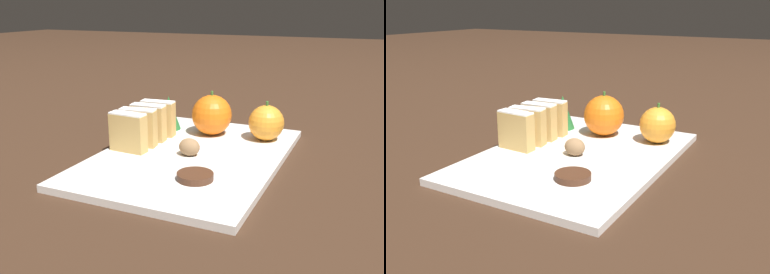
% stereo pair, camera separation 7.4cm
% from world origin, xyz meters
% --- Properties ---
extents(ground_plane, '(6.00, 6.00, 0.00)m').
position_xyz_m(ground_plane, '(0.00, 0.00, 0.00)').
color(ground_plane, '#382316').
extents(serving_platter, '(0.30, 0.43, 0.01)m').
position_xyz_m(serving_platter, '(0.00, 0.00, 0.01)').
color(serving_platter, white).
rests_on(serving_platter, ground_plane).
extents(stollen_slice_front, '(0.07, 0.03, 0.07)m').
position_xyz_m(stollen_slice_front, '(-0.11, -0.03, 0.05)').
color(stollen_slice_front, tan).
rests_on(stollen_slice_front, serving_platter).
extents(stollen_slice_second, '(0.07, 0.03, 0.07)m').
position_xyz_m(stollen_slice_second, '(-0.11, 0.00, 0.05)').
color(stollen_slice_second, tan).
rests_on(stollen_slice_second, serving_platter).
extents(stollen_slice_third, '(0.07, 0.03, 0.07)m').
position_xyz_m(stollen_slice_third, '(-0.11, 0.04, 0.05)').
color(stollen_slice_third, tan).
rests_on(stollen_slice_third, serving_platter).
extents(stollen_slice_fourth, '(0.07, 0.03, 0.07)m').
position_xyz_m(stollen_slice_fourth, '(-0.11, 0.07, 0.05)').
color(stollen_slice_fourth, tan).
rests_on(stollen_slice_fourth, serving_platter).
extents(orange_near, '(0.08, 0.08, 0.09)m').
position_xyz_m(orange_near, '(-0.01, 0.12, 0.05)').
color(orange_near, orange).
rests_on(orange_near, serving_platter).
extents(orange_far, '(0.07, 0.07, 0.08)m').
position_xyz_m(orange_far, '(0.10, 0.13, 0.05)').
color(orange_far, orange).
rests_on(orange_far, serving_platter).
extents(walnut, '(0.04, 0.03, 0.03)m').
position_xyz_m(walnut, '(0.00, -0.01, 0.03)').
color(walnut, '#8E6B47').
rests_on(walnut, serving_platter).
extents(chocolate_cookie, '(0.06, 0.06, 0.01)m').
position_xyz_m(chocolate_cookie, '(0.05, -0.11, 0.02)').
color(chocolate_cookie, '#472819').
rests_on(chocolate_cookie, serving_platter).
extents(evergreen_sprig, '(0.05, 0.05, 0.07)m').
position_xyz_m(evergreen_sprig, '(-0.11, 0.12, 0.05)').
color(evergreen_sprig, '#23662D').
rests_on(evergreen_sprig, serving_platter).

